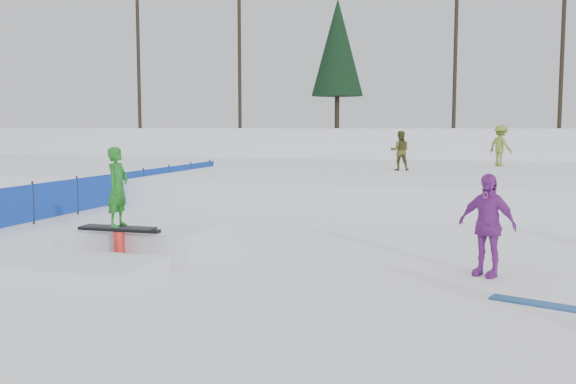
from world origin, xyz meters
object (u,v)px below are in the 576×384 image
(walker_ygreen, at_px, (501,146))
(jib_rail_feature, at_px, (136,242))
(walker_olive, at_px, (400,151))
(spectator_purple, at_px, (487,225))
(safety_fence, at_px, (113,189))

(walker_ygreen, bearing_deg, jib_rail_feature, 112.22)
(walker_olive, bearing_deg, walker_ygreen, -142.94)
(walker_olive, height_order, jib_rail_feature, walker_olive)
(spectator_purple, height_order, jib_rail_feature, jib_rail_feature)
(jib_rail_feature, bearing_deg, walker_ygreen, 68.49)
(safety_fence, distance_m, walker_ygreen, 16.47)
(spectator_purple, relative_size, jib_rail_feature, 0.39)
(safety_fence, bearing_deg, spectator_purple, -30.84)
(jib_rail_feature, bearing_deg, spectator_purple, 2.83)
(safety_fence, bearing_deg, walker_olive, 42.77)
(walker_olive, distance_m, spectator_purple, 14.32)
(safety_fence, height_order, jib_rail_feature, jib_rail_feature)
(safety_fence, xyz_separation_m, walker_olive, (8.02, 7.42, 1.01))
(walker_ygreen, xyz_separation_m, jib_rail_feature, (-7.20, -18.27, -1.37))
(safety_fence, xyz_separation_m, jib_rail_feature, (4.66, -6.88, -0.25))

